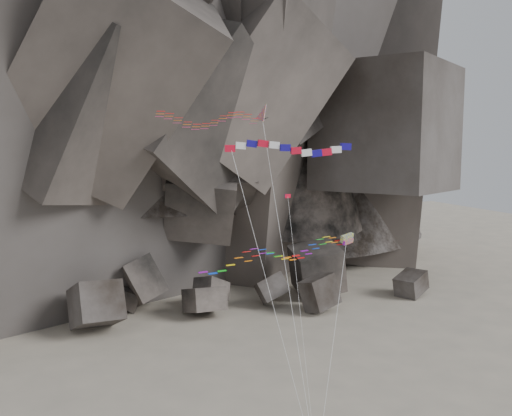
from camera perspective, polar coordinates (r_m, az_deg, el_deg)
name	(u,v)px	position (r m, az deg, el deg)	size (l,w,h in m)	color
headland	(118,50)	(115.67, -13.63, 15.13)	(110.00, 70.00, 84.00)	#594F49
boulder_field	(207,296)	(84.53, -4.87, -8.79)	(75.75, 18.21, 9.61)	#47423F
delta_kite	(206,118)	(46.18, -5.03, 8.92)	(9.51, 10.27, 27.05)	red
banner_kite	(289,149)	(45.30, 3.35, 5.87)	(9.74, 8.34, 24.05)	red
parafoil_kite	(274,253)	(47.82, 1.78, -4.55)	(15.87, 9.42, 15.60)	#EBEB0D
pennant_kite	(293,251)	(47.55, 3.76, -4.34)	(2.47, 9.33, 19.36)	red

